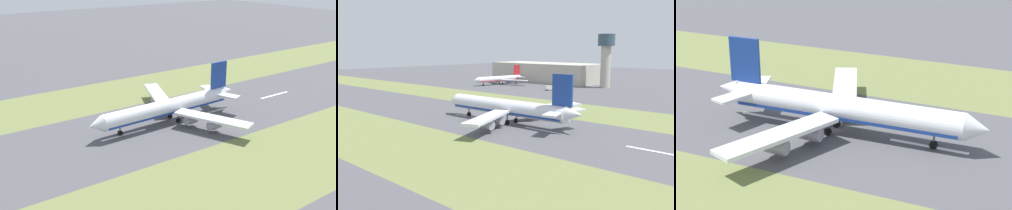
{
  "view_description": "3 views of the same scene",
  "coord_description": "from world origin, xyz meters",
  "views": [
    {
      "loc": [
        -115.05,
        83.41,
        58.01
      ],
      "look_at": [
        1.2,
        2.77,
        7.0
      ],
      "focal_mm": 42.0,
      "sensor_mm": 36.0,
      "label": 1
    },
    {
      "loc": [
        -107.59,
        -101.15,
        29.6
      ],
      "look_at": [
        1.2,
        2.77,
        7.0
      ],
      "focal_mm": 42.0,
      "sensor_mm": 36.0,
      "label": 2
    },
    {
      "loc": [
        109.86,
        53.07,
        52.16
      ],
      "look_at": [
        1.2,
        2.77,
        7.0
      ],
      "focal_mm": 60.0,
      "sensor_mm": 36.0,
      "label": 3
    }
  ],
  "objects": [
    {
      "name": "grass_median_east",
      "position": [
        45.0,
        0.0,
        0.0
      ],
      "size": [
        40.0,
        600.0,
        0.01
      ],
      "primitive_type": "cube",
      "color": "olive",
      "rests_on": "ground"
    },
    {
      "name": "centreline_dash_far",
      "position": [
        0.0,
        22.77,
        0.01
      ],
      "size": [
        1.2,
        18.0,
        0.01
      ],
      "primitive_type": "cube",
      "color": "silver",
      "rests_on": "ground"
    },
    {
      "name": "airplane_main_jet",
      "position": [
        1.25,
        0.86,
        6.02
      ],
      "size": [
        64.11,
        67.12,
        20.2
      ],
      "color": "silver",
      "rests_on": "ground"
    },
    {
      "name": "centreline_dash_mid",
      "position": [
        0.0,
        -17.23,
        0.01
      ],
      "size": [
        1.2,
        18.0,
        0.01
      ],
      "primitive_type": "cube",
      "color": "silver",
      "rests_on": "ground"
    },
    {
      "name": "centreline_dash_near",
      "position": [
        0.0,
        -57.23,
        0.01
      ],
      "size": [
        1.2,
        18.0,
        0.01
      ],
      "primitive_type": "cube",
      "color": "silver",
      "rests_on": "ground"
    },
    {
      "name": "grass_median_west",
      "position": [
        -45.0,
        0.0,
        0.0
      ],
      "size": [
        40.0,
        600.0,
        0.01
      ],
      "primitive_type": "cube",
      "color": "olive",
      "rests_on": "ground"
    },
    {
      "name": "ground_plane",
      "position": [
        0.0,
        0.0,
        0.0
      ],
      "size": [
        800.0,
        800.0,
        0.0
      ],
      "primitive_type": "plane",
      "color": "#4C4C51"
    }
  ]
}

